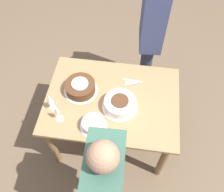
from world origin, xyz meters
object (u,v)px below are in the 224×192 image
at_px(wine_glass_far, 57,111).
at_px(person_watching, 105,185).
at_px(cake_back_decorated, 93,124).
at_px(person_cutting, 152,27).
at_px(cake_center_white, 120,104).
at_px(wine_glass_near, 50,99).
at_px(cake_front_chocolate, 80,87).

distance_m(wine_glass_far, person_watching, 0.74).
height_order(cake_back_decorated, person_cutting, person_cutting).
bearing_deg(cake_center_white, wine_glass_near, 8.85).
relative_size(cake_back_decorated, person_cutting, 0.14).
distance_m(cake_front_chocolate, person_watching, 0.97).
height_order(cake_center_white, wine_glass_near, wine_glass_near).
relative_size(wine_glass_near, person_watching, 0.13).
distance_m(cake_back_decorated, wine_glass_far, 0.32).
distance_m(cake_center_white, person_cutting, 0.88).
relative_size(person_cutting, person_watching, 1.04).
bearing_deg(cake_center_white, person_cutting, -104.52).
relative_size(wine_glass_near, wine_glass_far, 0.98).
bearing_deg(cake_back_decorated, cake_center_white, -130.90).
xyz_separation_m(cake_center_white, person_cutting, (-0.22, -0.83, 0.19)).
distance_m(cake_center_white, wine_glass_near, 0.61).
relative_size(cake_front_chocolate, wine_glass_near, 1.56).
bearing_deg(wine_glass_far, wine_glass_near, -47.36).
bearing_deg(wine_glass_far, cake_back_decorated, 173.67).
xyz_separation_m(cake_center_white, wine_glass_far, (0.50, 0.19, 0.09)).
bearing_deg(wine_glass_near, wine_glass_far, 132.64).
xyz_separation_m(cake_back_decorated, person_cutting, (-0.41, -1.06, 0.20)).
xyz_separation_m(cake_back_decorated, wine_glass_far, (0.31, -0.03, 0.10)).
bearing_deg(person_cutting, cake_back_decorated, -25.25).
bearing_deg(person_cutting, wine_glass_far, -38.97).
xyz_separation_m(cake_center_white, cake_back_decorated, (0.20, 0.23, -0.01)).
relative_size(cake_front_chocolate, cake_back_decorated, 1.37).
height_order(cake_center_white, cake_front_chocolate, cake_front_chocolate).
height_order(wine_glass_far, person_cutting, person_cutting).
bearing_deg(cake_front_chocolate, person_watching, 113.01).
relative_size(cake_back_decorated, person_watching, 0.15).
xyz_separation_m(cake_front_chocolate, cake_back_decorated, (-0.19, 0.36, -0.01)).
xyz_separation_m(cake_center_white, cake_front_chocolate, (0.38, -0.13, 0.00)).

